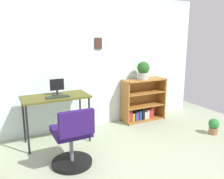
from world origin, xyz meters
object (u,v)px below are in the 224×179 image
office_chair (72,141)px  bookshelf_low (142,102)px  potted_plant_floor (214,126)px  desk (56,100)px  potted_plant_on_shelf (143,70)px  keyboard (58,97)px  monitor (57,87)px

office_chair → bookshelf_low: size_ratio=0.92×
office_chair → potted_plant_floor: office_chair is taller
desk → potted_plant_on_shelf: potted_plant_on_shelf is taller
keyboard → potted_plant_floor: bearing=-18.2°
potted_plant_on_shelf → bookshelf_low: bearing=64.6°
keyboard → potted_plant_floor: keyboard is taller
monitor → potted_plant_on_shelf: bearing=4.6°
desk → keyboard: 0.13m
potted_plant_floor → bookshelf_low: bearing=120.5°
monitor → potted_plant_on_shelf: 1.69m
keyboard → potted_plant_floor: size_ratio=1.25×
desk → keyboard: size_ratio=2.94×
bookshelf_low → potted_plant_floor: bearing=-59.5°
potted_plant_on_shelf → potted_plant_floor: potted_plant_on_shelf is taller
desk → potted_plant_on_shelf: size_ratio=2.90×
desk → keyboard: (0.01, -0.10, 0.08)m
keyboard → bookshelf_low: (1.74, 0.36, -0.39)m
potted_plant_floor → potted_plant_on_shelf: bearing=122.8°
office_chair → bookshelf_low: bearing=31.1°
keyboard → potted_plant_floor: (2.42, -0.79, -0.61)m
keyboard → monitor: bearing=76.6°
potted_plant_on_shelf → keyboard: bearing=-170.0°
keyboard → potted_plant_on_shelf: 1.76m
desk → monitor: 0.20m
desk → office_chair: (-0.00, -0.80, -0.33)m
desk → bookshelf_low: (1.75, 0.26, -0.31)m
desk → monitor: monitor is taller
keyboard → bookshelf_low: 1.82m
monitor → keyboard: (-0.04, -0.17, -0.10)m
monitor → potted_plant_floor: monitor is taller
keyboard → office_chair: bearing=-90.8°
potted_plant_on_shelf → desk: bearing=-173.3°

